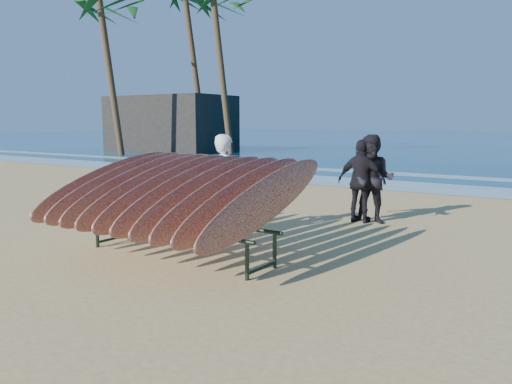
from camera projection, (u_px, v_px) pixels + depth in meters
ground at (225, 266)px, 7.00m from camera, size 120.00×120.00×0.00m
foam_near at (419, 187)px, 15.31m from camera, size 160.00×160.00×0.00m
foam_far at (445, 176)px, 18.21m from camera, size 160.00×160.00×0.00m
surfboard_rack at (178, 192)px, 7.32m from camera, size 3.26×3.07×1.65m
person_white at (225, 185)px, 8.85m from camera, size 0.78×0.70×1.79m
person_dark_a at (373, 179)px, 9.84m from camera, size 0.91×0.74×1.75m
person_dark_b at (361, 181)px, 9.89m from camera, size 0.99×0.44×1.66m
building at (170, 124)px, 33.85m from camera, size 8.28×4.60×3.68m
palm_left at (108, 13)px, 27.51m from camera, size 5.20×5.20×8.78m
palm_mid at (221, 8)px, 28.03m from camera, size 5.20×5.20×9.18m
palm_right at (194, 2)px, 32.40m from camera, size 5.20×5.20×10.58m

